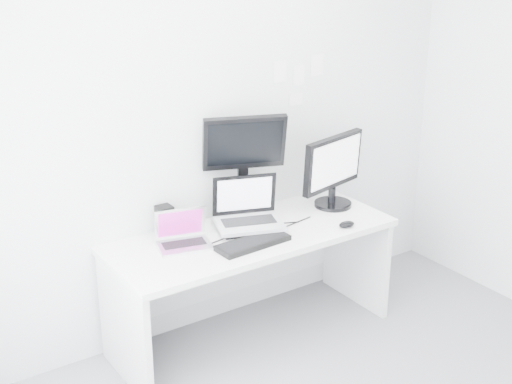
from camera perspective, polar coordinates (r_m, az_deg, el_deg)
back_wall at (r=4.47m, az=-2.87°, el=5.54°), size 3.60×0.00×3.60m
desk at (r=4.56m, az=-0.35°, el=-7.46°), size 1.80×0.70×0.73m
macbook at (r=4.18m, az=-5.76°, el=-2.98°), size 0.35×0.30×0.23m
speaker at (r=4.38m, az=-7.27°, el=-2.25°), size 0.11×0.11×0.19m
dell_laptop at (r=4.37m, az=-0.53°, el=-1.06°), size 0.48×0.43×0.34m
rear_monitor at (r=4.50m, az=-0.98°, el=2.11°), size 0.55×0.36×0.71m
samsung_monitor at (r=4.75m, az=6.24°, el=1.71°), size 0.59×0.37×0.50m
keyboard at (r=4.23m, az=-0.25°, el=-4.07°), size 0.47×0.19×0.03m
mouse at (r=4.51m, az=7.22°, el=-2.57°), size 0.11×0.07×0.04m
wall_note_0 at (r=4.65m, az=1.93°, el=9.55°), size 0.10×0.00×0.14m
wall_note_1 at (r=4.74m, az=3.41°, el=9.27°), size 0.09×0.00×0.13m
wall_note_2 at (r=4.83m, az=4.87°, el=10.03°), size 0.10×0.00×0.14m
wall_note_3 at (r=4.77m, az=3.18°, el=7.36°), size 0.11×0.00×0.08m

